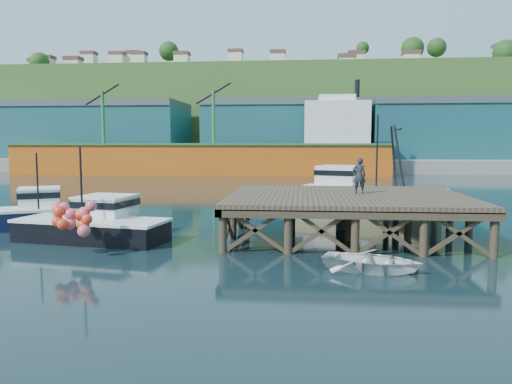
# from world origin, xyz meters

# --- Properties ---
(ground) EXTENTS (300.00, 300.00, 0.00)m
(ground) POSITION_xyz_m (0.00, 0.00, 0.00)
(ground) COLOR black
(ground) RESTS_ON ground
(wharf) EXTENTS (12.00, 10.00, 2.62)m
(wharf) POSITION_xyz_m (5.50, -0.19, 1.94)
(wharf) COLOR brown
(wharf) RESTS_ON ground
(far_quay) EXTENTS (160.00, 40.00, 2.00)m
(far_quay) POSITION_xyz_m (0.00, 70.00, 1.00)
(far_quay) COLOR gray
(far_quay) RESTS_ON ground
(warehouse_left) EXTENTS (32.00, 16.00, 9.00)m
(warehouse_left) POSITION_xyz_m (-35.00, 65.00, 6.50)
(warehouse_left) COLOR #1B585C
(warehouse_left) RESTS_ON far_quay
(warehouse_mid) EXTENTS (28.00, 16.00, 9.00)m
(warehouse_mid) POSITION_xyz_m (0.00, 65.00, 6.50)
(warehouse_mid) COLOR #1B585C
(warehouse_mid) RESTS_ON far_quay
(warehouse_right) EXTENTS (30.00, 16.00, 9.00)m
(warehouse_right) POSITION_xyz_m (30.00, 65.00, 6.50)
(warehouse_right) COLOR #1B585C
(warehouse_right) RESTS_ON far_quay
(cargo_ship) EXTENTS (55.50, 10.00, 13.75)m
(cargo_ship) POSITION_xyz_m (-8.46, 48.00, 3.31)
(cargo_ship) COLOR #C55712
(cargo_ship) RESTS_ON ground
(hillside) EXTENTS (220.00, 50.00, 22.00)m
(hillside) POSITION_xyz_m (0.00, 100.00, 11.00)
(hillside) COLOR #2D511E
(hillside) RESTS_ON ground
(boat_navy) EXTENTS (7.14, 5.22, 4.23)m
(boat_navy) POSITION_xyz_m (-11.71, 1.02, 0.85)
(boat_navy) COLOR #0E1233
(boat_navy) RESTS_ON ground
(boat_black) EXTENTS (7.74, 6.43, 4.56)m
(boat_black) POSITION_xyz_m (-6.89, -2.53, 0.84)
(boat_black) COLOR black
(boat_black) RESTS_ON ground
(trawler) EXTENTS (10.48, 6.72, 6.61)m
(trawler) POSITION_xyz_m (7.57, 8.35, 1.36)
(trawler) COLOR beige
(trawler) RESTS_ON ground
(dinghy) EXTENTS (4.31, 3.66, 0.76)m
(dinghy) POSITION_xyz_m (5.85, -7.35, 0.38)
(dinghy) COLOR white
(dinghy) RESTS_ON ground
(dockworker) EXTENTS (0.69, 0.46, 1.87)m
(dockworker) POSITION_xyz_m (6.21, 0.49, 3.06)
(dockworker) COLOR #212229
(dockworker) RESTS_ON wharf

